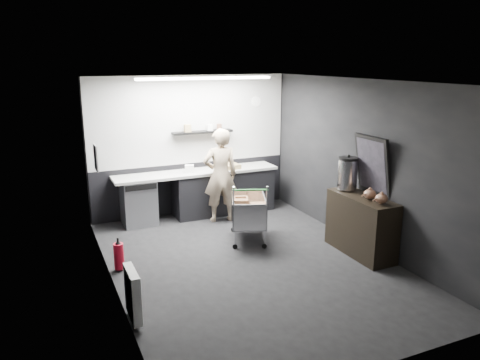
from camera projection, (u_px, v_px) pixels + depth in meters
name	position (u px, v px, depth m)	size (l,w,h in m)	color
floor	(250.00, 263.00, 7.08)	(5.50, 5.50, 0.00)	black
ceiling	(251.00, 81.00, 6.40)	(5.50, 5.50, 0.00)	silver
wall_back	(191.00, 145.00, 9.17)	(5.50, 5.50, 0.00)	black
wall_front	(378.00, 244.00, 4.31)	(5.50, 5.50, 0.00)	black
wall_left	(109.00, 192.00, 5.95)	(5.50, 5.50, 0.00)	black
wall_right	(363.00, 164.00, 7.52)	(5.50, 5.50, 0.00)	black
kitchen_wall_panel	(191.00, 120.00, 9.02)	(3.95, 0.02, 1.70)	#B8B7B3
dado_panel	(192.00, 187.00, 9.36)	(3.95, 0.02, 1.00)	black
floating_shelf	(203.00, 132.00, 9.06)	(1.20, 0.22, 0.04)	black
wall_clock	(256.00, 102.00, 9.49)	(0.20, 0.20, 0.03)	white
poster	(96.00, 158.00, 7.06)	(0.02, 0.30, 0.40)	white
poster_red_band	(96.00, 153.00, 7.04)	(0.01, 0.22, 0.10)	red
radiator	(133.00, 294.00, 5.43)	(0.10, 0.50, 0.60)	white
ceiling_strip	(205.00, 78.00, 8.04)	(2.40, 0.20, 0.04)	white
prep_counter	(204.00, 192.00, 9.15)	(3.20, 0.61, 0.90)	black
person	(220.00, 175.00, 8.72)	(0.65, 0.42, 1.77)	beige
shopping_cart	(248.00, 212.00, 7.87)	(0.87, 1.13, 1.03)	silver
sideboard	(361.00, 217.00, 7.33)	(0.53, 1.25, 1.87)	black
fire_extinguisher	(119.00, 255.00, 6.79)	(0.15, 0.15, 0.48)	red
cardboard_box	(227.00, 167.00, 9.18)	(0.44, 0.34, 0.09)	#957E4F
pink_tub	(222.00, 164.00, 9.17)	(0.19, 0.19, 0.19)	#F5D4DB
white_container	(189.00, 169.00, 8.86)	(0.16, 0.13, 0.15)	white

